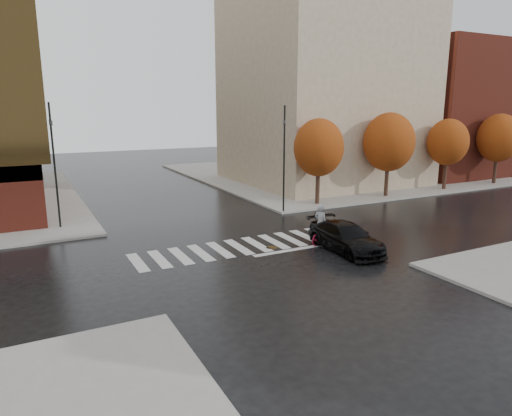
# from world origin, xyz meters

# --- Properties ---
(ground) EXTENTS (120.00, 120.00, 0.00)m
(ground) POSITION_xyz_m (0.00, 0.00, 0.00)
(ground) COLOR black
(ground) RESTS_ON ground
(sidewalk_ne) EXTENTS (30.00, 30.00, 0.15)m
(sidewalk_ne) POSITION_xyz_m (21.00, 21.00, 0.07)
(sidewalk_ne) COLOR gray
(sidewalk_ne) RESTS_ON ground
(crosswalk) EXTENTS (12.00, 3.00, 0.01)m
(crosswalk) POSITION_xyz_m (0.00, 0.50, 0.01)
(crosswalk) COLOR silver
(crosswalk) RESTS_ON ground
(building_ne_tan) EXTENTS (16.00, 16.00, 18.00)m
(building_ne_tan) POSITION_xyz_m (17.00, 17.00, 9.15)
(building_ne_tan) COLOR gray
(building_ne_tan) RESTS_ON sidewalk_ne
(building_ne_brick) EXTENTS (14.00, 14.00, 14.00)m
(building_ne_brick) POSITION_xyz_m (33.00, 16.00, 7.15)
(building_ne_brick) COLOR maroon
(building_ne_brick) RESTS_ON sidewalk_ne
(tree_ne_a) EXTENTS (3.80, 3.80, 6.50)m
(tree_ne_a) POSITION_xyz_m (10.00, 7.40, 4.46)
(tree_ne_a) COLOR black
(tree_ne_a) RESTS_ON sidewalk_ne
(tree_ne_b) EXTENTS (4.20, 4.20, 6.89)m
(tree_ne_b) POSITION_xyz_m (17.00, 7.40, 4.62)
(tree_ne_b) COLOR black
(tree_ne_b) RESTS_ON sidewalk_ne
(tree_ne_c) EXTENTS (3.60, 3.60, 6.31)m
(tree_ne_c) POSITION_xyz_m (24.00, 7.40, 4.37)
(tree_ne_c) COLOR black
(tree_ne_c) RESTS_ON sidewalk_ne
(tree_ne_d) EXTENTS (4.00, 4.00, 6.70)m
(tree_ne_d) POSITION_xyz_m (31.00, 7.40, 4.54)
(tree_ne_d) COLOR black
(tree_ne_d) RESTS_ON sidewalk_ne
(sedan) EXTENTS (2.22, 5.17, 1.48)m
(sedan) POSITION_xyz_m (4.77, -2.70, 0.74)
(sedan) COLOR black
(sedan) RESTS_ON ground
(cyclist) EXTENTS (2.07, 1.43, 2.23)m
(cyclist) POSITION_xyz_m (4.39, -1.00, 0.76)
(cyclist) COLOR maroon
(cyclist) RESTS_ON ground
(traffic_light_nw) EXTENTS (0.23, 0.21, 7.60)m
(traffic_light_nw) POSITION_xyz_m (-8.30, 9.00, 4.52)
(traffic_light_nw) COLOR black
(traffic_light_nw) RESTS_ON sidewalk_nw
(traffic_light_ne) EXTENTS (0.20, 0.22, 7.44)m
(traffic_light_ne) POSITION_xyz_m (6.30, 6.30, 4.40)
(traffic_light_ne) COLOR black
(traffic_light_ne) RESTS_ON sidewalk_ne
(fire_hydrant) EXTENTS (0.28, 0.28, 0.77)m
(fire_hydrant) POSITION_xyz_m (-10.00, 10.00, 0.57)
(fire_hydrant) COLOR #CD920C
(fire_hydrant) RESTS_ON sidewalk_nw
(manhole) EXTENTS (0.76, 0.76, 0.01)m
(manhole) POSITION_xyz_m (1.55, -0.44, 0.01)
(manhole) COLOR #4A391A
(manhole) RESTS_ON ground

